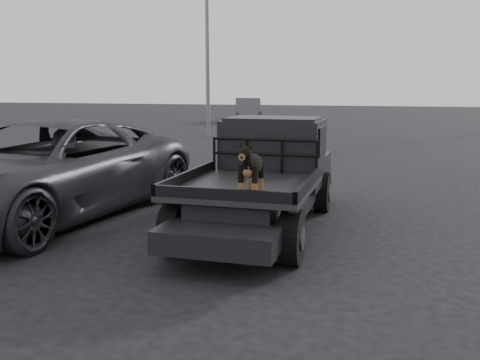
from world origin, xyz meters
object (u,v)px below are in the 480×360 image
(parked_suv, at_px, (45,170))
(distant_car_a, at_px, (248,110))
(dog, at_px, (251,170))
(flatbed_ute, at_px, (261,201))

(parked_suv, bearing_deg, distant_car_a, 103.85)
(dog, xyz_separation_m, parked_suv, (-4.22, 1.55, -0.42))
(flatbed_ute, height_order, distant_car_a, distant_car_a)
(flatbed_ute, relative_size, dog, 7.30)
(flatbed_ute, relative_size, parked_suv, 0.86)
(parked_suv, bearing_deg, flatbed_ute, 11.44)
(flatbed_ute, height_order, dog, dog)
(flatbed_ute, distance_m, parked_suv, 3.93)
(dog, bearing_deg, flatbed_ute, 99.67)
(parked_suv, relative_size, distant_car_a, 1.33)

